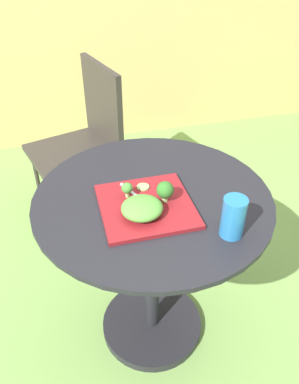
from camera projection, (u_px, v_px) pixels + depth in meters
ground_plane at (152, 326)px, 1.76m from camera, size 12.00×12.00×0.00m
bamboo_fence at (86, 60)px, 2.84m from camera, size 8.00×0.08×1.25m
patio_table at (152, 257)px, 1.49m from camera, size 0.82×0.82×0.75m
patio_chair at (86, 135)px, 2.11m from camera, size 0.55×0.55×0.90m
salad_plate at (146, 206)px, 1.26m from camera, size 0.30×0.30×0.01m
drinking_glass at (233, 219)px, 1.13m from camera, size 0.07×0.07×0.13m
fork at (137, 196)px, 1.28m from camera, size 0.08×0.15×0.00m
lettuce_mound at (142, 208)px, 1.20m from camera, size 0.13×0.13×0.05m
broccoli_floret_0 at (165, 190)px, 1.24m from camera, size 0.06×0.06×0.07m
broccoli_floret_1 at (127, 188)px, 1.27m from camera, size 0.04×0.04×0.05m
cucumber_slice_0 at (143, 187)px, 1.32m from camera, size 0.04×0.04×0.01m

